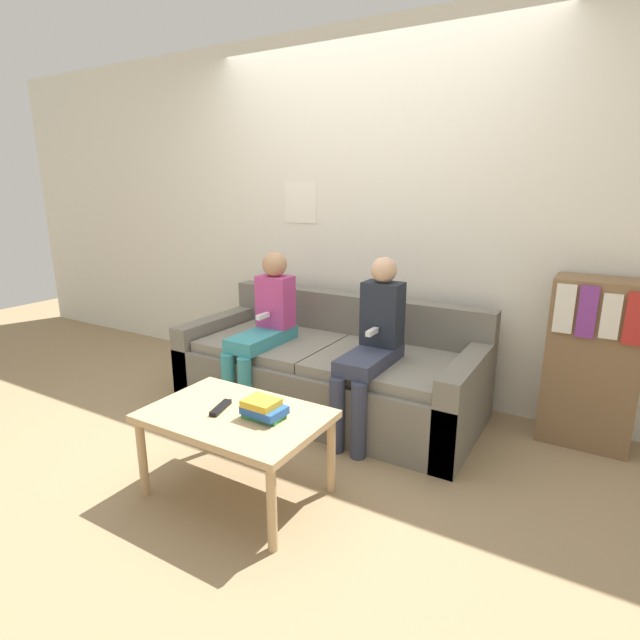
# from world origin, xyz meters

# --- Properties ---
(ground_plane) EXTENTS (10.00, 10.00, 0.00)m
(ground_plane) POSITION_xyz_m (0.00, 0.00, 0.00)
(ground_plane) COLOR #937A56
(wall_back) EXTENTS (8.00, 0.06, 2.60)m
(wall_back) POSITION_xyz_m (-0.00, 1.12, 1.30)
(wall_back) COLOR silver
(wall_back) RESTS_ON ground_plane
(couch) EXTENTS (2.06, 0.91, 0.74)m
(couch) POSITION_xyz_m (0.00, 0.57, 0.26)
(couch) COLOR #6B665B
(couch) RESTS_ON ground_plane
(coffee_table) EXTENTS (0.88, 0.59, 0.44)m
(coffee_table) POSITION_xyz_m (0.11, -0.56, 0.39)
(coffee_table) COLOR tan
(coffee_table) RESTS_ON ground_plane
(person_left) EXTENTS (0.24, 0.61, 1.08)m
(person_left) POSITION_xyz_m (-0.41, 0.37, 0.60)
(person_left) COLOR teal
(person_left) RESTS_ON ground_plane
(person_right) EXTENTS (0.24, 0.61, 1.10)m
(person_right) POSITION_xyz_m (0.41, 0.37, 0.60)
(person_right) COLOR #33384C
(person_right) RESTS_ON ground_plane
(tv_remote) EXTENTS (0.08, 0.17, 0.02)m
(tv_remote) POSITION_xyz_m (0.03, -0.57, 0.45)
(tv_remote) COLOR black
(tv_remote) RESTS_ON coffee_table
(book_stack) EXTENTS (0.21, 0.16, 0.09)m
(book_stack) POSITION_xyz_m (0.26, -0.54, 0.49)
(book_stack) COLOR #2D8442
(book_stack) RESTS_ON coffee_table
(bookshelf) EXTENTS (0.50, 0.31, 1.01)m
(bookshelf) POSITION_xyz_m (1.57, 0.92, 0.51)
(bookshelf) COLOR brown
(bookshelf) RESTS_ON ground_plane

